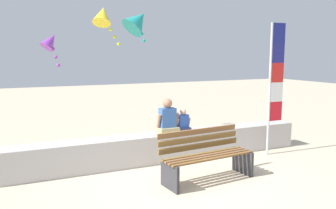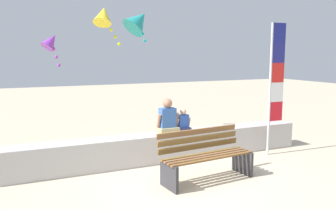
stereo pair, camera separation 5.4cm
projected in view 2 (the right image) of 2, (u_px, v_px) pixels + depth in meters
name	position (u px, v px, depth m)	size (l,w,h in m)	color
ground_plane	(188.00, 181.00, 6.24)	(40.00, 40.00, 0.00)	#C5B496
seawall_ledge	(160.00, 147.00, 7.37)	(6.69, 0.52, 0.58)	#B7B2B0
park_bench	(205.00, 156.00, 6.26)	(1.75, 0.77, 0.88)	brown
person_adult	(167.00, 119.00, 7.40)	(0.47, 0.35, 0.72)	tan
person_child	(183.00, 122.00, 7.56)	(0.32, 0.24, 0.49)	navy
flag_banner	(275.00, 79.00, 7.68)	(0.39, 0.05, 2.88)	#B7B7BC
kite_teal	(139.00, 21.00, 9.60)	(0.99, 0.83, 1.01)	teal
kite_yellow	(103.00, 16.00, 8.90)	(0.74, 0.77, 1.07)	yellow
kite_purple	(51.00, 42.00, 8.02)	(0.56, 0.56, 0.82)	purple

